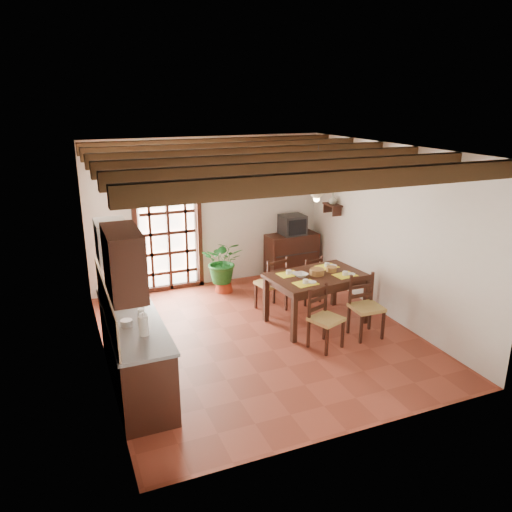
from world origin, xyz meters
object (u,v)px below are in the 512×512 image
kitchen_counter (134,349)px  potted_plant (223,262)px  chair_far_right (308,287)px  sideboard (292,255)px  crt_tv (292,225)px  pendant_lamp (317,194)px  dining_table (317,281)px  chair_near_left (325,329)px  chair_near_right (365,318)px  chair_far_left (272,293)px

kitchen_counter → potted_plant: size_ratio=1.05×
chair_far_right → sideboard: (0.32, 1.30, 0.17)m
chair_far_right → crt_tv: 1.56m
pendant_lamp → dining_table: bearing=-90.0°
kitchen_counter → sideboard: 4.56m
chair_far_right → sideboard: bearing=-114.1°
chair_near_left → sideboard: chair_near_left is taller
crt_tv → chair_near_right: bearing=-94.3°
kitchen_counter → chair_near_right: size_ratio=2.36×
chair_near_right → pendant_lamp: size_ratio=1.13×
chair_far_right → dining_table: bearing=60.2°
dining_table → sideboard: size_ratio=1.54×
chair_near_left → chair_far_left: bearing=75.7°
chair_far_right → crt_tv: crt_tv is taller
chair_near_right → chair_far_left: 1.70m
dining_table → crt_tv: (0.61, 2.10, 0.36)m
chair_near_right → crt_tv: (0.15, 2.81, 0.77)m
chair_near_left → chair_near_right: 0.75m
chair_near_right → sideboard: bearing=88.7°
kitchen_counter → potted_plant: (2.04, 2.54, 0.10)m
chair_far_right → sideboard: sideboard is taller
chair_far_left → pendant_lamp: (0.45, -0.62, 1.78)m
dining_table → crt_tv: 2.21m
sideboard → chair_far_right: bearing=-106.8°
kitchen_counter → sideboard: bearing=38.3°
chair_near_right → pendant_lamp: (-0.46, 0.82, 1.78)m
crt_tv → pendant_lamp: pendant_lamp is taller
chair_near_right → chair_far_right: size_ratio=1.12×
dining_table → chair_far_right: (0.29, 0.80, -0.44)m
kitchen_counter → pendant_lamp: pendant_lamp is taller
chair_near_left → potted_plant: potted_plant is taller
chair_far_left → crt_tv: crt_tv is taller
pendant_lamp → crt_tv: bearing=73.1°
kitchen_counter → dining_table: kitchen_counter is taller
potted_plant → kitchen_counter: bearing=-128.7°
chair_far_right → chair_near_right: bearing=86.3°
chair_far_right → pendant_lamp: bearing=57.7°
kitchen_counter → sideboard: kitchen_counter is taller
chair_far_left → dining_table: bearing=110.8°
crt_tv → pendant_lamp: 2.32m
pendant_lamp → chair_far_right: bearing=67.8°
dining_table → chair_near_left: (-0.29, -0.80, -0.42)m
kitchen_counter → pendant_lamp: bearing=15.5°
chair_far_right → pendant_lamp: (-0.29, -0.70, 1.81)m
dining_table → potted_plant: 2.05m
chair_near_right → sideboard: 2.83m
sideboard → chair_near_left: bearing=-110.1°
chair_near_left → crt_tv: 3.13m
chair_far_left → chair_far_right: chair_far_left is taller
chair_far_right → chair_near_left: bearing=60.1°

